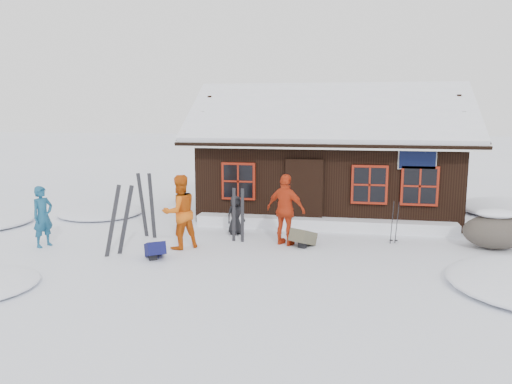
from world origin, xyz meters
TOP-DOWN VIEW (x-y plane):
  - ground at (0.00, 0.00)m, footprint 120.00×120.00m
  - mountain_hut at (1.50, 4.98)m, footprint 8.90×6.09m
  - snow_drift at (1.50, 2.25)m, footprint 7.60×0.60m
  - snow_mounds at (1.65, 1.86)m, footprint 20.60×13.20m
  - skier_teal at (-5.50, -0.94)m, footprint 0.56×0.67m
  - skier_orange_left at (-1.98, -0.46)m, footprint 1.16×1.16m
  - skier_orange_right at (0.62, 0.36)m, footprint 1.18×0.82m
  - skier_crouched at (-0.91, 1.21)m, footprint 0.64×0.63m
  - boulder at (5.90, 0.99)m, footprint 1.56×1.17m
  - ski_pair_left at (-3.23, -1.28)m, footprint 0.70×0.38m
  - ski_pair_mid at (-3.25, 0.49)m, footprint 0.57×0.18m
  - ski_pair_right at (-0.67, 0.45)m, footprint 0.34×0.08m
  - ski_poles at (3.42, 1.03)m, footprint 0.21×0.10m
  - backpack_blue at (-2.27, -1.42)m, footprint 0.66×0.70m
  - backpack_olive at (1.08, 0.29)m, footprint 0.71×0.77m

SIDE VIEW (x-z plane):
  - ground at x=0.00m, z-range 0.00..0.00m
  - snow_mounds at x=1.65m, z-range -0.24..0.24m
  - backpack_blue at x=-2.27m, z-range 0.00..0.31m
  - backpack_olive at x=1.08m, z-range 0.00..0.34m
  - snow_drift at x=1.50m, z-range 0.00..0.35m
  - boulder at x=5.90m, z-range 0.01..0.91m
  - ski_poles at x=3.42m, z-range -0.04..1.13m
  - skier_crouched at x=-0.91m, z-range 0.00..1.12m
  - ski_pair_right at x=-0.67m, z-range -0.05..1.45m
  - skier_teal at x=-5.50m, z-range 0.00..1.58m
  - ski_pair_left at x=-3.23m, z-range -0.04..1.74m
  - ski_pair_mid at x=-3.25m, z-range -0.05..1.79m
  - skier_orange_right at x=0.62m, z-range 0.00..1.87m
  - skier_orange_left at x=-1.98m, z-range 0.00..1.89m
  - mountain_hut at x=1.50m, z-range -0.63..3.79m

